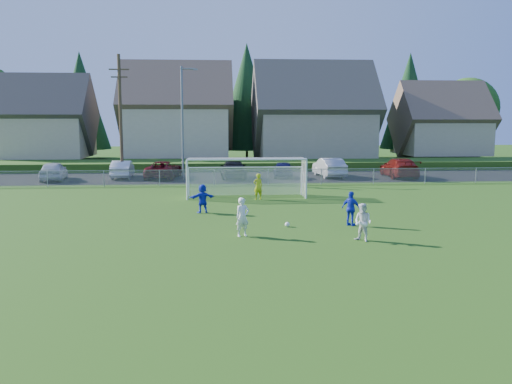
# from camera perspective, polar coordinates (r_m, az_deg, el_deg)

# --- Properties ---
(ground) EXTENTS (160.00, 160.00, 0.00)m
(ground) POSITION_cam_1_polar(r_m,az_deg,el_deg) (18.58, 1.93, -7.63)
(ground) COLOR #193D0C
(ground) RESTS_ON ground
(asphalt_lot) EXTENTS (60.00, 60.00, 0.00)m
(asphalt_lot) POSITION_cam_1_polar(r_m,az_deg,el_deg) (45.61, -1.90, 1.57)
(asphalt_lot) COLOR black
(asphalt_lot) RESTS_ON ground
(grass_embankment) EXTENTS (70.00, 6.00, 0.80)m
(grass_embankment) POSITION_cam_1_polar(r_m,az_deg,el_deg) (53.03, -2.26, 2.86)
(grass_embankment) COLOR #1E420F
(grass_embankment) RESTS_ON ground
(soccer_ball) EXTENTS (0.22, 0.22, 0.22)m
(soccer_ball) POSITION_cam_1_polar(r_m,az_deg,el_deg) (24.86, 3.31, -3.43)
(soccer_ball) COLOR white
(soccer_ball) RESTS_ON ground
(player_white_a) EXTENTS (0.71, 0.61, 1.64)m
(player_white_a) POSITION_cam_1_polar(r_m,az_deg,el_deg) (22.72, -1.44, -2.65)
(player_white_a) COLOR white
(player_white_a) RESTS_ON ground
(player_white_b) EXTENTS (0.94, 0.95, 1.55)m
(player_white_b) POSITION_cam_1_polar(r_m,az_deg,el_deg) (22.22, 11.19, -3.17)
(player_white_b) COLOR white
(player_white_b) RESTS_ON ground
(player_blue_a) EXTENTS (0.96, 0.91, 1.60)m
(player_blue_a) POSITION_cam_1_polar(r_m,az_deg,el_deg) (25.34, 9.98, -1.73)
(player_blue_a) COLOR #1427BD
(player_blue_a) RESTS_ON ground
(player_blue_b) EXTENTS (1.48, 0.88, 1.52)m
(player_blue_b) POSITION_cam_1_polar(r_m,az_deg,el_deg) (28.51, -5.65, -0.69)
(player_blue_b) COLOR #1427BD
(player_blue_b) RESTS_ON ground
(goalkeeper) EXTENTS (0.67, 0.54, 1.60)m
(goalkeeper) POSITION_cam_1_polar(r_m,az_deg,el_deg) (33.04, 0.22, 0.59)
(goalkeeper) COLOR #BCC717
(goalkeeper) RESTS_ON ground
(car_a) EXTENTS (2.38, 4.67, 1.52)m
(car_a) POSITION_cam_1_polar(r_m,az_deg,el_deg) (46.15, -20.54, 2.09)
(car_a) COLOR silver
(car_a) RESTS_ON ground
(car_b) EXTENTS (1.73, 4.47, 1.45)m
(car_b) POSITION_cam_1_polar(r_m,az_deg,el_deg) (46.32, -13.87, 2.34)
(car_b) COLOR silver
(car_b) RESTS_ON ground
(car_c) EXTENTS (2.96, 5.35, 1.42)m
(car_c) POSITION_cam_1_polar(r_m,az_deg,el_deg) (45.45, -9.70, 2.33)
(car_c) COLOR #4C080D
(car_c) RESTS_ON ground
(car_d) EXTENTS (2.16, 5.10, 1.47)m
(car_d) POSITION_cam_1_polar(r_m,az_deg,el_deg) (44.66, -2.40, 2.37)
(car_d) COLOR black
(car_d) RESTS_ON ground
(car_e) EXTENTS (2.05, 4.19, 1.37)m
(car_e) POSITION_cam_1_polar(r_m,az_deg,el_deg) (45.50, 2.88, 2.41)
(car_e) COLOR #131543
(car_e) RESTS_ON ground
(car_f) EXTENTS (2.10, 5.01, 1.61)m
(car_f) POSITION_cam_1_polar(r_m,az_deg,el_deg) (46.25, 7.71, 2.58)
(car_f) COLOR #B8B8B8
(car_f) RESTS_ON ground
(car_g) EXTENTS (2.60, 5.69, 1.61)m
(car_g) POSITION_cam_1_polar(r_m,az_deg,el_deg) (47.03, 14.86, 2.48)
(car_g) COLOR #64110B
(car_g) RESTS_ON ground
(soccer_goal) EXTENTS (7.42, 1.90, 2.50)m
(soccer_goal) POSITION_cam_1_polar(r_m,az_deg,el_deg) (34.07, -1.05, 2.20)
(soccer_goal) COLOR white
(soccer_goal) RESTS_ON ground
(chainlink_fence) EXTENTS (52.06, 0.06, 1.20)m
(chainlink_fence) POSITION_cam_1_polar(r_m,az_deg,el_deg) (40.09, -1.55, 1.60)
(chainlink_fence) COLOR gray
(chainlink_fence) RESTS_ON ground
(streetlight) EXTENTS (1.38, 0.18, 9.00)m
(streetlight) POSITION_cam_1_polar(r_m,az_deg,el_deg) (43.87, -7.70, 7.58)
(streetlight) COLOR slate
(streetlight) RESTS_ON ground
(utility_pole) EXTENTS (1.60, 0.26, 10.00)m
(utility_pole) POSITION_cam_1_polar(r_m,az_deg,el_deg) (45.43, -14.07, 7.81)
(utility_pole) COLOR #473321
(utility_pole) RESTS_ON ground
(houses_row) EXTENTS (53.90, 11.45, 13.27)m
(houses_row) POSITION_cam_1_polar(r_m,az_deg,el_deg) (60.44, -0.68, 10.05)
(houses_row) COLOR tan
(houses_row) RESTS_ON ground
(tree_row) EXTENTS (65.98, 12.36, 13.80)m
(tree_row) POSITION_cam_1_polar(r_m,az_deg,el_deg) (66.64, -1.84, 9.47)
(tree_row) COLOR #382616
(tree_row) RESTS_ON ground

